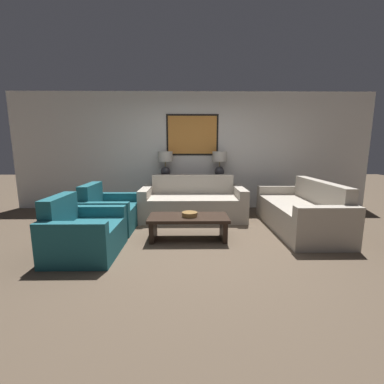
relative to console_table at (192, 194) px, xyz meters
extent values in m
plane|color=brown|center=(0.00, -2.21, -0.38)|extent=(20.00, 20.00, 0.00)
cube|color=silver|center=(0.00, 0.26, 0.95)|extent=(8.22, 0.10, 2.65)
cube|color=black|center=(0.00, 0.20, 1.32)|extent=(1.18, 0.01, 0.92)
cube|color=orange|center=(0.00, 0.20, 1.32)|extent=(1.10, 0.02, 0.84)
cube|color=#332319|center=(0.00, 0.00, 0.00)|extent=(1.68, 0.36, 0.75)
cylinder|color=#333338|center=(-0.61, 0.00, 0.39)|extent=(0.19, 0.19, 0.02)
sphere|color=#333338|center=(-0.61, 0.00, 0.51)|extent=(0.22, 0.22, 0.22)
cylinder|color=#8C7A51|center=(-0.61, 0.00, 0.68)|extent=(0.02, 0.02, 0.12)
cylinder|color=#B2ADA3|center=(-0.61, 0.00, 0.85)|extent=(0.33, 0.33, 0.22)
cylinder|color=#333338|center=(0.61, 0.00, 0.39)|extent=(0.19, 0.19, 0.02)
sphere|color=#333338|center=(0.61, 0.00, 0.51)|extent=(0.22, 0.22, 0.22)
cylinder|color=#8C7A51|center=(0.61, 0.00, 0.68)|extent=(0.02, 0.02, 0.12)
cylinder|color=#B2ADA3|center=(0.61, 0.00, 0.85)|extent=(0.33, 0.33, 0.22)
cube|color=#ADA393|center=(0.00, -0.83, -0.15)|extent=(1.70, 0.73, 0.46)
cube|color=#ADA393|center=(0.00, -0.37, 0.05)|extent=(1.70, 0.18, 0.85)
cube|color=#ADA393|center=(-0.94, -0.74, -0.06)|extent=(0.18, 0.91, 0.63)
cube|color=#ADA393|center=(0.94, -0.74, -0.06)|extent=(0.18, 0.91, 0.63)
cube|color=#ADA393|center=(1.73, -1.44, -0.15)|extent=(0.73, 1.70, 0.46)
cube|color=#ADA393|center=(2.19, -1.44, 0.05)|extent=(0.18, 1.70, 0.85)
cube|color=#ADA393|center=(1.82, -0.50, -0.06)|extent=(0.91, 0.18, 0.63)
cube|color=#ADA393|center=(1.82, -2.38, -0.06)|extent=(0.91, 0.18, 0.63)
cube|color=black|center=(-0.09, -1.92, -0.03)|extent=(1.23, 0.55, 0.05)
cube|color=black|center=(-0.64, -1.92, -0.21)|extent=(0.07, 0.44, 0.32)
cube|color=black|center=(0.46, -1.92, -0.21)|extent=(0.07, 0.44, 0.32)
cylinder|color=olive|center=(-0.07, -1.94, 0.03)|extent=(0.24, 0.24, 0.07)
cube|color=#1E5B66|center=(-1.36, -1.37, -0.17)|extent=(0.67, 0.72, 0.41)
cube|color=#1E5B66|center=(-1.79, -1.37, 0.02)|extent=(0.18, 0.72, 0.80)
cube|color=#1E5B66|center=(-1.45, -1.80, -0.09)|extent=(0.85, 0.14, 0.57)
cube|color=#1E5B66|center=(-1.45, -0.94, -0.09)|extent=(0.85, 0.14, 0.57)
cube|color=#1E5B66|center=(-1.36, -2.47, -0.17)|extent=(0.67, 0.72, 0.41)
cube|color=#1E5B66|center=(-1.79, -2.47, 0.02)|extent=(0.18, 0.72, 0.80)
cube|color=#1E5B66|center=(-1.45, -2.89, -0.09)|extent=(0.85, 0.14, 0.57)
cube|color=#1E5B66|center=(-1.45, -2.04, -0.09)|extent=(0.85, 0.14, 0.57)
camera|label=1|loc=(-0.08, -5.76, 1.05)|focal=24.00mm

